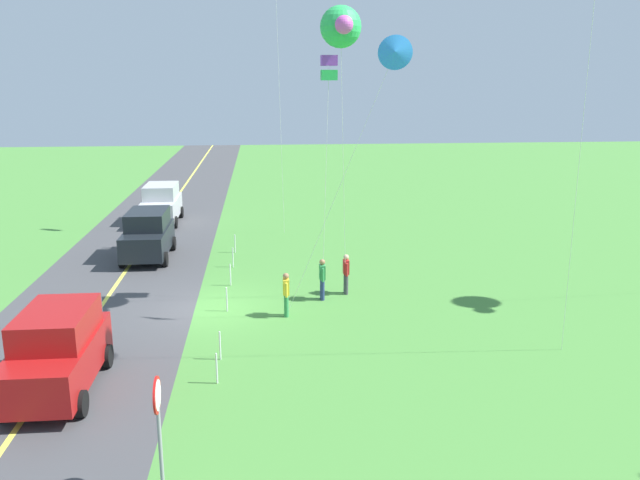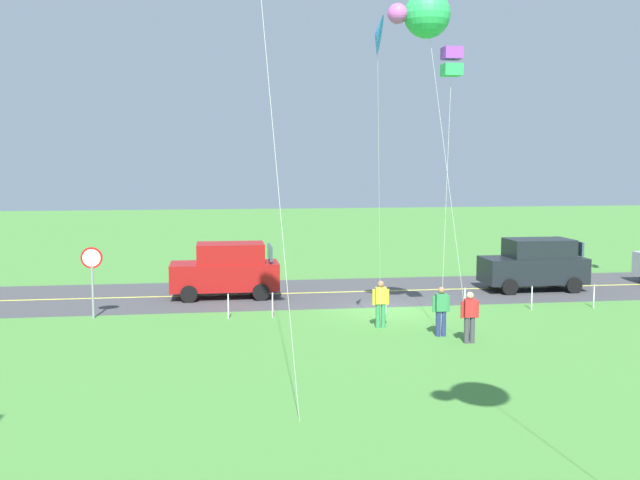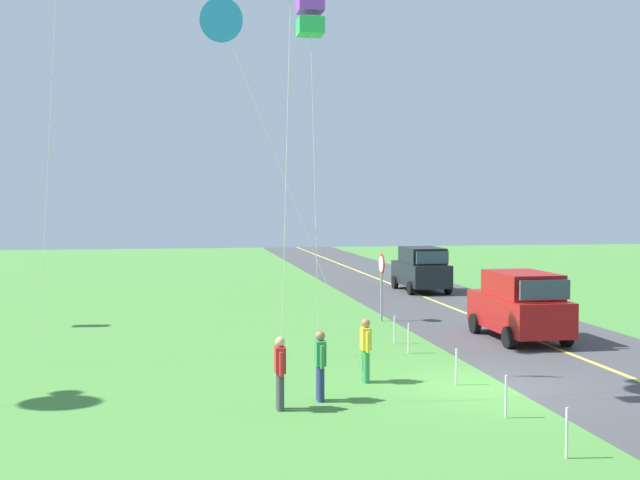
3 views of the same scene
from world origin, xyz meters
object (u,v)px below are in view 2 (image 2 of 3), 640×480
object	(u,v)px
stop_sign	(92,268)
kite_red_low	(452,62)
person_child_watcher	(470,315)
kite_blue_mid	(377,36)
kite_yellow_high	(425,15)
person_adult_companion	(381,302)
person_adult_near	(441,310)
car_parked_west_near	(535,264)
car_suv_foreground	(226,269)

from	to	relation	value
stop_sign	kite_red_low	size ratio (longest dim) A/B	0.28
person_child_watcher	kite_blue_mid	world-z (taller)	kite_blue_mid
kite_blue_mid	kite_yellow_high	bearing A→B (deg)	-139.97
person_adult_companion	kite_red_low	bearing A→B (deg)	167.31
person_adult_near	car_parked_west_near	bearing A→B (deg)	-154.84
car_parked_west_near	kite_yellow_high	size ratio (longest dim) A/B	0.41
kite_blue_mid	person_adult_companion	bearing A→B (deg)	-105.45
person_child_watcher	car_suv_foreground	bearing A→B (deg)	172.38
car_suv_foreground	stop_sign	size ratio (longest dim) A/B	1.72
person_child_watcher	kite_yellow_high	bearing A→B (deg)	-154.71
person_adult_companion	kite_red_low	size ratio (longest dim) A/B	0.18
person_child_watcher	person_adult_near	bearing A→B (deg)	163.84
person_adult_near	person_child_watcher	distance (m)	1.16
stop_sign	person_child_watcher	distance (m)	13.24
car_suv_foreground	car_parked_west_near	distance (m)	13.27
stop_sign	kite_yellow_high	distance (m)	14.25
person_adult_companion	person_child_watcher	world-z (taller)	same
car_suv_foreground	person_adult_companion	bearing A→B (deg)	128.41
person_adult_companion	stop_sign	bearing A→B (deg)	14.44
stop_sign	kite_red_low	bearing A→B (deg)	158.27
car_parked_west_near	kite_red_low	world-z (taller)	kite_red_low
car_parked_west_near	person_adult_companion	xyz separation A→B (m)	(8.23, 6.14, -0.29)
kite_yellow_high	stop_sign	bearing A→B (deg)	-24.81
stop_sign	kite_red_low	distance (m)	14.20
car_suv_foreground	person_adult_companion	distance (m)	8.11
person_adult_near	kite_red_low	bearing A→B (deg)	92.23
stop_sign	person_adult_companion	bearing A→B (deg)	163.38
person_child_watcher	kite_yellow_high	size ratio (longest dim) A/B	0.15
kite_yellow_high	car_suv_foreground	bearing A→B (deg)	-54.96
person_adult_companion	kite_yellow_high	world-z (taller)	kite_yellow_high
kite_red_low	kite_blue_mid	size ratio (longest dim) A/B	0.94
person_adult_companion	kite_blue_mid	xyz separation A→B (m)	(0.96, 3.47, 8.15)
car_parked_west_near	person_child_watcher	world-z (taller)	car_parked_west_near
car_parked_west_near	kite_yellow_high	world-z (taller)	kite_yellow_high
kite_blue_mid	kite_yellow_high	distance (m)	2.48
car_parked_west_near	kite_blue_mid	distance (m)	15.45
person_adult_companion	person_child_watcher	xyz separation A→B (m)	(-2.24, 2.43, 0.00)
kite_red_low	person_adult_near	bearing A→B (deg)	-63.90
stop_sign	person_child_watcher	bearing A→B (deg)	156.02
car_parked_west_near	kite_blue_mid	world-z (taller)	kite_blue_mid
kite_blue_mid	kite_red_low	bearing A→B (deg)	-146.76
car_parked_west_near	stop_sign	distance (m)	18.35
car_parked_west_near	person_child_watcher	xyz separation A→B (m)	(5.99, 8.58, -0.29)
stop_sign	person_adult_near	world-z (taller)	stop_sign
stop_sign	person_adult_companion	world-z (taller)	stop_sign
person_adult_companion	kite_blue_mid	bearing A→B (deg)	105.60
kite_yellow_high	kite_blue_mid	bearing A→B (deg)	40.03
kite_red_low	person_child_watcher	bearing A→B (deg)	122.59
kite_red_low	kite_blue_mid	world-z (taller)	kite_blue_mid
stop_sign	kite_yellow_high	world-z (taller)	kite_yellow_high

